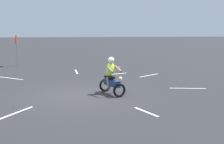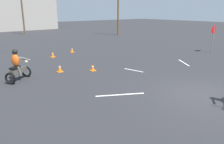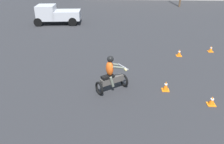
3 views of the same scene
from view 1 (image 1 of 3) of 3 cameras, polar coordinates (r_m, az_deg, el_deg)
ground_plane at (r=13.75m, az=-5.77°, el=-4.24°), size 120.00×120.00×0.00m
motorcycle_rider_foreground at (r=13.75m, az=-0.07°, el=-1.11°), size 1.54×1.12×1.66m
stop_sign at (r=23.75m, az=-17.08°, el=4.91°), size 0.70×0.08×2.30m
traffic_cone_far_right at (r=20.72m, az=1.27°, el=0.71°), size 0.32×0.32×0.36m
lane_stripe_e at (r=20.43m, az=-6.54°, el=0.06°), size 1.88×0.28×0.01m
lane_stripe_ne at (r=18.79m, az=-17.96°, el=-1.09°), size 1.15×1.58×0.01m
lane_stripe_nw at (r=11.41m, az=-17.71°, el=-7.34°), size 1.92×1.13×0.01m
lane_stripe_sw at (r=11.22m, az=6.25°, el=-7.24°), size 1.28×0.68×0.01m
lane_stripe_s at (r=15.55m, az=13.70°, el=-2.91°), size 0.35×1.71×0.01m
lane_stripe_se at (r=19.00m, az=6.81°, el=-0.61°), size 1.15×1.39×0.01m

